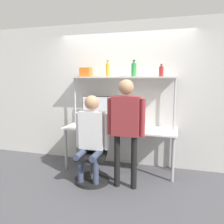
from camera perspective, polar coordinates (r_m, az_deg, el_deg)
The scene contains 14 objects.
ground_plane at distance 3.90m, azimuth 0.65°, elevation -16.46°, with size 12.00×12.00×0.00m, color #4C4C51.
wall_back at distance 4.20m, azimuth 3.14°, elevation 4.49°, with size 8.00×0.06×2.70m.
desk at distance 3.97m, azimuth 1.95°, elevation -5.26°, with size 2.02×0.63×0.78m.
shelf_unit at distance 4.02m, azimuth 2.57°, elevation 6.18°, with size 1.92×0.29×1.69m.
monitor at distance 4.18m, azimuth -3.68°, elevation 0.96°, with size 0.63×0.18×0.55m.
laptop at distance 3.94m, azimuth -3.11°, elevation -3.33°, with size 0.35×0.22×0.21m.
cell_phone at distance 3.82m, azimuth 0.67°, elevation -4.55°, with size 0.07×0.15×0.01m.
office_chair at distance 3.67m, azimuth -5.13°, elevation -13.39°, with size 0.56×0.56×0.91m.
person_seated at distance 3.46m, azimuth -5.40°, elevation -5.22°, with size 0.56×0.47×1.40m.
person_standing at distance 3.22m, azimuth 3.62°, elevation -2.12°, with size 0.57×0.22×1.65m.
bottle_amber at distance 4.09m, azimuth -1.12°, elevation 10.96°, with size 0.07×0.07×0.29m.
bottle_red at distance 3.91m, azimuth 12.74°, elevation 10.34°, with size 0.08×0.08×0.21m.
bottle_green at distance 3.97m, azimuth 5.73°, elevation 10.97°, with size 0.09×0.09×0.29m.
storage_box at distance 4.23m, azimuth -6.88°, elevation 10.27°, with size 0.20×0.16×0.17m.
Camera 1 is at (0.92, -3.41, 1.66)m, focal length 35.00 mm.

